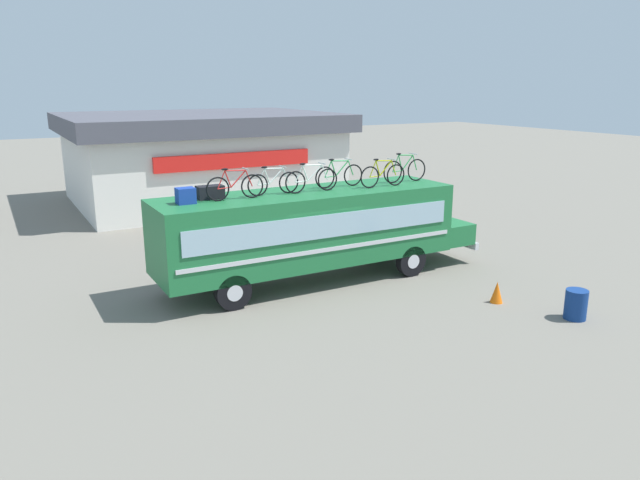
{
  "coord_description": "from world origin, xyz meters",
  "views": [
    {
      "loc": [
        -8.42,
        -15.77,
        6.03
      ],
      "look_at": [
        0.44,
        0.0,
        1.3
      ],
      "focal_mm": 33.58,
      "sensor_mm": 36.0,
      "label": 1
    }
  ],
  "objects_px": {
    "luggage_bag_1": "(186,196)",
    "rooftop_bicycle_5": "(383,175)",
    "rooftop_bicycle_2": "(273,183)",
    "rooftop_bicycle_3": "(312,180)",
    "luggage_bag_2": "(210,192)",
    "trash_bin": "(576,304)",
    "traffic_cone": "(497,292)",
    "rooftop_bicycle_6": "(405,170)",
    "rooftop_bicycle_1": "(235,186)",
    "rooftop_bicycle_4": "(339,175)",
    "bus": "(313,228)"
  },
  "relations": [
    {
      "from": "bus",
      "to": "rooftop_bicycle_3",
      "type": "distance_m",
      "value": 1.53
    },
    {
      "from": "rooftop_bicycle_5",
      "to": "traffic_cone",
      "type": "height_order",
      "value": "rooftop_bicycle_5"
    },
    {
      "from": "rooftop_bicycle_3",
      "to": "traffic_cone",
      "type": "height_order",
      "value": "rooftop_bicycle_3"
    },
    {
      "from": "rooftop_bicycle_1",
      "to": "rooftop_bicycle_6",
      "type": "bearing_deg",
      "value": 1.69
    },
    {
      "from": "rooftop_bicycle_6",
      "to": "traffic_cone",
      "type": "xyz_separation_m",
      "value": [
        0.12,
        -4.31,
        -2.96
      ]
    },
    {
      "from": "bus",
      "to": "rooftop_bicycle_1",
      "type": "relative_size",
      "value": 6.27
    },
    {
      "from": "rooftop_bicycle_2",
      "to": "rooftop_bicycle_3",
      "type": "distance_m",
      "value": 1.2
    },
    {
      "from": "bus",
      "to": "luggage_bag_1",
      "type": "bearing_deg",
      "value": -179.83
    },
    {
      "from": "rooftop_bicycle_4",
      "to": "trash_bin",
      "type": "xyz_separation_m",
      "value": [
        3.44,
        -6.42,
        -2.85
      ]
    },
    {
      "from": "rooftop_bicycle_3",
      "to": "traffic_cone",
      "type": "relative_size",
      "value": 2.89
    },
    {
      "from": "luggage_bag_2",
      "to": "trash_bin",
      "type": "distance_m",
      "value": 10.4
    },
    {
      "from": "rooftop_bicycle_2",
      "to": "rooftop_bicycle_4",
      "type": "relative_size",
      "value": 0.95
    },
    {
      "from": "bus",
      "to": "rooftop_bicycle_5",
      "type": "xyz_separation_m",
      "value": [
        2.28,
        -0.39,
        1.52
      ]
    },
    {
      "from": "bus",
      "to": "rooftop_bicycle_6",
      "type": "distance_m",
      "value": 3.81
    },
    {
      "from": "trash_bin",
      "to": "rooftop_bicycle_5",
      "type": "bearing_deg",
      "value": 111.03
    },
    {
      "from": "rooftop_bicycle_1",
      "to": "rooftop_bicycle_4",
      "type": "bearing_deg",
      "value": 5.91
    },
    {
      "from": "rooftop_bicycle_1",
      "to": "rooftop_bicycle_4",
      "type": "height_order",
      "value": "rooftop_bicycle_4"
    },
    {
      "from": "luggage_bag_1",
      "to": "rooftop_bicycle_5",
      "type": "bearing_deg",
      "value": -3.49
    },
    {
      "from": "rooftop_bicycle_6",
      "to": "rooftop_bicycle_1",
      "type": "bearing_deg",
      "value": -178.31
    },
    {
      "from": "trash_bin",
      "to": "rooftop_bicycle_4",
      "type": "bearing_deg",
      "value": 118.23
    },
    {
      "from": "luggage_bag_2",
      "to": "rooftop_bicycle_3",
      "type": "bearing_deg",
      "value": -8.77
    },
    {
      "from": "luggage_bag_2",
      "to": "traffic_cone",
      "type": "relative_size",
      "value": 1.22
    },
    {
      "from": "luggage_bag_2",
      "to": "trash_bin",
      "type": "height_order",
      "value": "luggage_bag_2"
    },
    {
      "from": "luggage_bag_1",
      "to": "rooftop_bicycle_6",
      "type": "bearing_deg",
      "value": 0.47
    },
    {
      "from": "bus",
      "to": "traffic_cone",
      "type": "xyz_separation_m",
      "value": [
        3.6,
        -4.26,
        -1.41
      ]
    },
    {
      "from": "luggage_bag_1",
      "to": "rooftop_bicycle_5",
      "type": "relative_size",
      "value": 0.29
    },
    {
      "from": "rooftop_bicycle_3",
      "to": "rooftop_bicycle_5",
      "type": "height_order",
      "value": "rooftop_bicycle_5"
    },
    {
      "from": "rooftop_bicycle_1",
      "to": "rooftop_bicycle_3",
      "type": "bearing_deg",
      "value": 0.33
    },
    {
      "from": "rooftop_bicycle_3",
      "to": "luggage_bag_1",
      "type": "bearing_deg",
      "value": 178.46
    },
    {
      "from": "rooftop_bicycle_1",
      "to": "luggage_bag_2",
      "type": "bearing_deg",
      "value": 139.83
    },
    {
      "from": "luggage_bag_1",
      "to": "rooftop_bicycle_3",
      "type": "bearing_deg",
      "value": -1.54
    },
    {
      "from": "rooftop_bicycle_2",
      "to": "luggage_bag_1",
      "type": "bearing_deg",
      "value": -178.62
    },
    {
      "from": "bus",
      "to": "rooftop_bicycle_3",
      "type": "height_order",
      "value": "rooftop_bicycle_3"
    },
    {
      "from": "luggage_bag_1",
      "to": "traffic_cone",
      "type": "bearing_deg",
      "value": -29.31
    },
    {
      "from": "luggage_bag_1",
      "to": "rooftop_bicycle_1",
      "type": "bearing_deg",
      "value": -4.84
    },
    {
      "from": "rooftop_bicycle_4",
      "to": "rooftop_bicycle_6",
      "type": "xyz_separation_m",
      "value": [
        2.42,
        -0.2,
        0.02
      ]
    },
    {
      "from": "trash_bin",
      "to": "traffic_cone",
      "type": "distance_m",
      "value": 2.12
    },
    {
      "from": "trash_bin",
      "to": "rooftop_bicycle_6",
      "type": "bearing_deg",
      "value": 99.37
    },
    {
      "from": "rooftop_bicycle_4",
      "to": "rooftop_bicycle_5",
      "type": "relative_size",
      "value": 1.03
    },
    {
      "from": "luggage_bag_1",
      "to": "rooftop_bicycle_5",
      "type": "height_order",
      "value": "rooftop_bicycle_5"
    },
    {
      "from": "luggage_bag_2",
      "to": "rooftop_bicycle_1",
      "type": "bearing_deg",
      "value": -40.17
    },
    {
      "from": "luggage_bag_1",
      "to": "rooftop_bicycle_2",
      "type": "bearing_deg",
      "value": 1.38
    },
    {
      "from": "rooftop_bicycle_2",
      "to": "rooftop_bicycle_4",
      "type": "bearing_deg",
      "value": 4.68
    },
    {
      "from": "rooftop_bicycle_2",
      "to": "rooftop_bicycle_6",
      "type": "xyz_separation_m",
      "value": [
        4.79,
        -0.0,
        0.04
      ]
    },
    {
      "from": "rooftop_bicycle_3",
      "to": "rooftop_bicycle_2",
      "type": "bearing_deg",
      "value": 171.97
    },
    {
      "from": "luggage_bag_1",
      "to": "luggage_bag_2",
      "type": "height_order",
      "value": "luggage_bag_1"
    },
    {
      "from": "rooftop_bicycle_3",
      "to": "rooftop_bicycle_5",
      "type": "bearing_deg",
      "value": -6.59
    },
    {
      "from": "rooftop_bicycle_6",
      "to": "rooftop_bicycle_2",
      "type": "bearing_deg",
      "value": 179.96
    },
    {
      "from": "bus",
      "to": "rooftop_bicycle_3",
      "type": "xyz_separation_m",
      "value": [
        -0.12,
        -0.12,
        1.52
      ]
    },
    {
      "from": "rooftop_bicycle_1",
      "to": "traffic_cone",
      "type": "bearing_deg",
      "value": -33.77
    }
  ]
}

